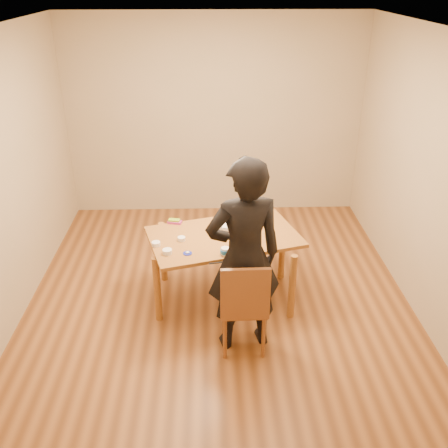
{
  "coord_description": "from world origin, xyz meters",
  "views": [
    {
      "loc": [
        -0.09,
        -4.4,
        3.12
      ],
      "look_at": [
        0.06,
        -0.04,
        0.9
      ],
      "focal_mm": 40.0,
      "sensor_mm": 36.0,
      "label": 1
    }
  ],
  "objects_px": {
    "dining_table": "(224,237)",
    "cake": "(227,227)",
    "person": "(244,257)",
    "cake_plate": "(227,231)",
    "dining_chair": "(243,305)"
  },
  "relations": [
    {
      "from": "dining_table",
      "to": "cake",
      "type": "height_order",
      "value": "cake"
    },
    {
      "from": "cake",
      "to": "person",
      "type": "xyz_separation_m",
      "value": [
        0.11,
        -0.79,
        0.11
      ]
    },
    {
      "from": "cake",
      "to": "person",
      "type": "height_order",
      "value": "person"
    },
    {
      "from": "dining_table",
      "to": "cake_plate",
      "type": "relative_size",
      "value": 4.85
    },
    {
      "from": "cake_plate",
      "to": "person",
      "type": "bearing_deg",
      "value": -81.85
    },
    {
      "from": "dining_chair",
      "to": "cake_plate",
      "type": "bearing_deg",
      "value": 96.72
    },
    {
      "from": "cake",
      "to": "cake_plate",
      "type": "bearing_deg",
      "value": 0.0
    },
    {
      "from": "cake",
      "to": "person",
      "type": "bearing_deg",
      "value": -81.85
    },
    {
      "from": "dining_table",
      "to": "person",
      "type": "xyz_separation_m",
      "value": [
        0.15,
        -0.73,
        0.19
      ]
    },
    {
      "from": "dining_table",
      "to": "cake",
      "type": "xyz_separation_m",
      "value": [
        0.04,
        0.06,
        0.08
      ]
    },
    {
      "from": "dining_chair",
      "to": "person",
      "type": "distance_m",
      "value": 0.47
    },
    {
      "from": "cake",
      "to": "person",
      "type": "relative_size",
      "value": 0.13
    },
    {
      "from": "dining_table",
      "to": "dining_chair",
      "type": "xyz_separation_m",
      "value": [
        0.15,
        -0.78,
        -0.28
      ]
    },
    {
      "from": "dining_table",
      "to": "person",
      "type": "height_order",
      "value": "person"
    },
    {
      "from": "dining_chair",
      "to": "dining_table",
      "type": "bearing_deg",
      "value": 99.96
    }
  ]
}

